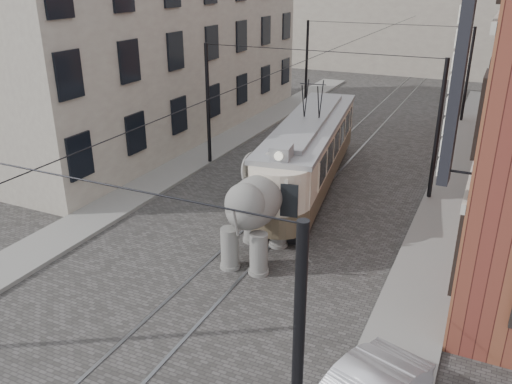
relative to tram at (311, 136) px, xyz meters
The scene contains 8 objects.
ground 5.84m from the tram, 89.81° to the right, with size 120.00×120.00×0.00m, color #454240.
tram_rails 5.84m from the tram, 89.81° to the right, with size 1.54×80.00×0.02m, color slate, non-canonical shape.
sidewalk_right 8.36m from the tram, 41.62° to the right, with size 2.00×60.00×0.15m, color slate.
sidewalk_left 8.71m from the tram, 140.48° to the right, with size 2.00×60.00×0.15m, color slate.
stucco_building 12.22m from the tram, 157.04° to the left, with size 7.00×24.00×10.00m, color gray.
catenary 0.76m from the tram, 117.74° to the right, with size 11.00×30.20×6.00m, color black, non-canonical shape.
tram is the anchor object (origin of this frame).
elephant 6.98m from the tram, 85.61° to the right, with size 2.84×5.16×3.16m, color slate, non-canonical shape.
Camera 1 is at (7.30, -15.96, 9.04)m, focal length 36.94 mm.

